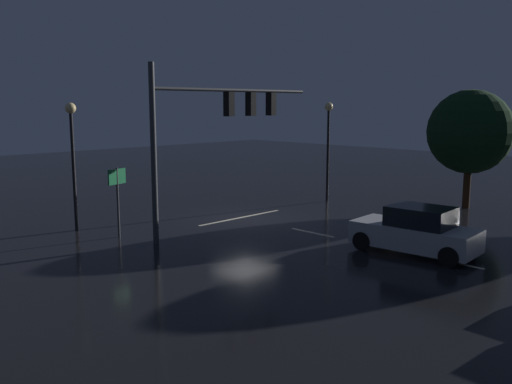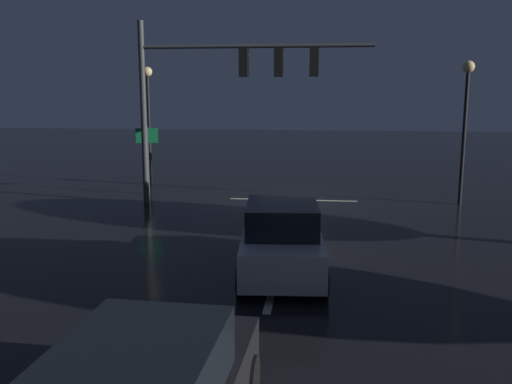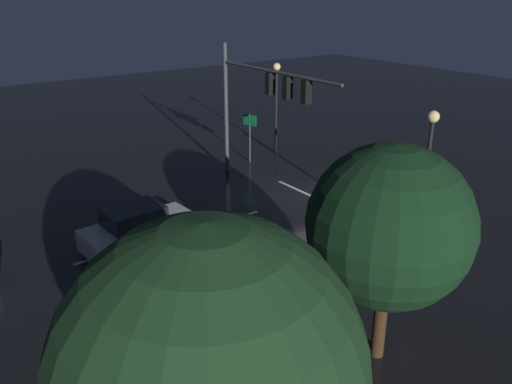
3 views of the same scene
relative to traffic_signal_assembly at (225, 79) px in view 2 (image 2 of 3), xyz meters
name	(u,v)px [view 2 (image 2 of 3)]	position (x,y,z in m)	size (l,w,h in m)	color
ground_plane	(293,201)	(-2.47, -0.89, -4.66)	(80.00, 80.00, 0.00)	black
traffic_signal_assembly	(225,79)	(0.00, 0.00, 0.00)	(8.48, 0.47, 6.73)	#383A3D
lane_dash_far	(287,226)	(-2.47, 3.11, -4.65)	(2.20, 0.16, 0.01)	beige
lane_dash_mid	(271,294)	(-2.47, 9.11, -4.65)	(2.20, 0.16, 0.01)	beige
stop_bar	(293,200)	(-2.47, -1.18, -4.65)	(5.00, 0.16, 0.01)	beige
car_approaching	(282,240)	(-2.60, 7.67, -3.86)	(2.18, 4.47, 1.70)	#B7B7BC
street_lamp_left_kerb	(466,106)	(-8.77, -1.06, -0.97)	(0.44, 0.44, 5.30)	black
street_lamp_right_kerb	(148,103)	(4.17, -4.15, -0.98)	(0.44, 0.44, 5.28)	black
route_sign	(147,146)	(3.55, -1.83, -2.66)	(0.89, 0.29, 2.77)	#383A3D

